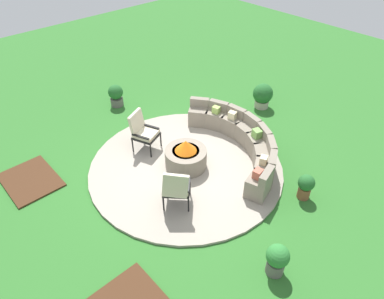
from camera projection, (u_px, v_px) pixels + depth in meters
name	position (u px, v px, depth m)	size (l,w,h in m)	color
ground_plane	(186.00, 167.00, 8.44)	(24.00, 24.00, 0.00)	#2D6B28
patio_circle	(186.00, 166.00, 8.43)	(4.69, 4.69, 0.06)	#9E9384
mulch_bed_left	(31.00, 180.00, 8.06)	(1.43, 1.10, 0.04)	#472B19
fire_pit	(186.00, 156.00, 8.23)	(1.00, 1.00, 0.75)	gray
curved_stone_bench	(241.00, 140.00, 8.70)	(3.55, 1.90, 0.74)	gray
lounge_chair_front_left	(143.00, 131.00, 8.62)	(0.75, 0.73, 1.04)	black
lounge_chair_front_right	(176.00, 187.00, 7.07)	(0.78, 0.80, 1.01)	black
potted_plant_0	(263.00, 95.00, 10.42)	(0.60, 0.60, 0.76)	#A89E8E
potted_plant_1	(306.00, 186.00, 7.45)	(0.36, 0.36, 0.62)	brown
potted_plant_2	(277.00, 259.00, 5.98)	(0.42, 0.42, 0.68)	#605B56
potted_plant_3	(116.00, 95.00, 10.52)	(0.45, 0.45, 0.68)	#605B56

